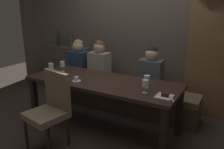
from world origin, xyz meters
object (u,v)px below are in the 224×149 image
object	(u,v)px
diner_far_end	(151,70)
dessert_plate	(165,96)
diner_bearded	(99,62)
wine_glass_end_left	(147,79)
wine_glass_near_right	(145,84)
wine_glass_center_back	(51,67)
diner_redhead	(78,60)
banquette_bench	(124,98)
wine_bottle_pale_label	(71,41)
wine_bottle_dark_red	(58,40)
wine_glass_end_right	(62,64)
espresso_cup	(76,79)
fork_on_table	(172,99)
chair_near_side	(51,106)
dining_table	(102,86)

from	to	relation	value
diner_far_end	dessert_plate	bearing A→B (deg)	-60.71
diner_bearded	wine_glass_end_left	bearing A→B (deg)	-30.82
wine_glass_near_right	wine_glass_end_left	distance (m)	0.19
wine_glass_center_back	wine_glass_end_left	bearing A→B (deg)	4.28
diner_redhead	wine_glass_end_left	size ratio (longest dim) A/B	4.42
banquette_bench	wine_bottle_pale_label	bearing A→B (deg)	166.76
wine_bottle_dark_red	wine_glass_end_right	size ratio (longest dim) A/B	1.99
wine_bottle_dark_red	espresso_cup	world-z (taller)	wine_bottle_dark_red
diner_redhead	fork_on_table	world-z (taller)	diner_redhead
dessert_plate	wine_glass_center_back	bearing A→B (deg)	177.66
diner_redhead	espresso_cup	size ratio (longest dim) A/B	6.04
fork_on_table	diner_bearded	bearing A→B (deg)	127.21
wine_bottle_dark_red	diner_bearded	bearing A→B (deg)	-13.97
banquette_bench	wine_bottle_pale_label	world-z (taller)	wine_bottle_pale_label
chair_near_side	wine_bottle_dark_red	size ratio (longest dim) A/B	3.01
chair_near_side	dessert_plate	size ratio (longest dim) A/B	5.16
diner_far_end	wine_glass_near_right	world-z (taller)	diner_far_end
wine_bottle_pale_label	banquette_bench	bearing A→B (deg)	-13.24
wine_glass_near_right	wine_glass_end_right	size ratio (longest dim) A/B	1.00
diner_far_end	fork_on_table	xyz separation A→B (m)	(0.59, -0.90, -0.05)
wine_bottle_dark_red	wine_bottle_pale_label	world-z (taller)	same
chair_near_side	dessert_plate	xyz separation A→B (m)	(1.26, 0.54, 0.20)
wine_glass_near_right	wine_glass_center_back	xyz separation A→B (m)	(-1.59, 0.06, 0.00)
wine_bottle_pale_label	diner_far_end	bearing A→B (deg)	-10.16
wine_glass_end_right	chair_near_side	bearing A→B (deg)	-57.87
diner_redhead	wine_bottle_dark_red	xyz separation A→B (m)	(-0.76, 0.32, 0.28)
wine_glass_end_left	diner_redhead	bearing A→B (deg)	157.21
diner_redhead	espresso_cup	bearing A→B (deg)	-53.58
diner_bearded	wine_glass_end_right	world-z (taller)	diner_bearded
banquette_bench	wine_glass_end_right	size ratio (longest dim) A/B	15.24
wine_glass_end_right	espresso_cup	xyz separation A→B (m)	(0.52, -0.30, -0.09)
banquette_bench	diner_far_end	xyz separation A→B (m)	(0.47, -0.01, 0.56)
dining_table	chair_near_side	size ratio (longest dim) A/B	2.24
fork_on_table	wine_glass_center_back	bearing A→B (deg)	154.51
wine_glass_near_right	fork_on_table	bearing A→B (deg)	-5.87
diner_redhead	wine_glass_center_back	xyz separation A→B (m)	(0.09, -0.80, 0.06)
banquette_bench	espresso_cup	world-z (taller)	espresso_cup
wine_glass_end_right	wine_glass_center_back	bearing A→B (deg)	-108.37
wine_bottle_dark_red	wine_glass_center_back	distance (m)	1.42
banquette_bench	wine_glass_near_right	distance (m)	1.29
espresso_cup	dessert_plate	size ratio (longest dim) A/B	0.63
diner_redhead	wine_bottle_pale_label	world-z (taller)	wine_bottle_pale_label
wine_bottle_pale_label	wine_glass_end_left	xyz separation A→B (m)	(2.07, -1.02, -0.22)
wine_glass_end_left	fork_on_table	world-z (taller)	wine_glass_end_left
diner_redhead	wine_glass_center_back	size ratio (longest dim) A/B	4.42
banquette_bench	chair_near_side	bearing A→B (deg)	-101.94
dessert_plate	banquette_bench	bearing A→B (deg)	137.56
diner_bearded	dining_table	bearing A→B (deg)	-54.54
wine_glass_end_right	dessert_plate	world-z (taller)	wine_glass_end_right
banquette_bench	diner_redhead	world-z (taller)	diner_redhead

